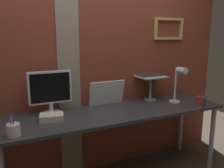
{
  "coord_description": "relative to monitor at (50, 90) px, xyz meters",
  "views": [
    {
      "loc": [
        -0.82,
        -1.89,
        1.48
      ],
      "look_at": [
        0.15,
        0.19,
        1.0
      ],
      "focal_mm": 37.69,
      "sensor_mm": 36.0,
      "label": 1
    }
  ],
  "objects": [
    {
      "name": "laptop",
      "position": [
        1.12,
        0.08,
        0.1
      ],
      "size": [
        0.31,
        0.33,
        0.24
      ],
      "color": "white",
      "rests_on": "laptop_stand"
    },
    {
      "name": "paper_clutter_stack",
      "position": [
        -0.03,
        -0.19,
        -0.2
      ],
      "size": [
        0.22,
        0.17,
        0.06
      ],
      "primitive_type": "cube",
      "rotation": [
        0.0,
        0.0,
        -0.19
      ],
      "color": "silver",
      "rests_on": "desk"
    },
    {
      "name": "coffee_mug",
      "position": [
        1.48,
        -0.4,
        -0.18
      ],
      "size": [
        0.13,
        0.1,
        0.1
      ],
      "color": "maroon",
      "rests_on": "desk"
    },
    {
      "name": "monitor",
      "position": [
        0.0,
        0.0,
        0.0
      ],
      "size": [
        0.4,
        0.18,
        0.41
      ],
      "color": "white",
      "rests_on": "desk"
    },
    {
      "name": "laptop_stand",
      "position": [
        1.12,
        0.0,
        -0.05
      ],
      "size": [
        0.28,
        0.22,
        0.27
      ],
      "color": "gray",
      "rests_on": "desk"
    },
    {
      "name": "desk_lamp",
      "position": [
        1.31,
        -0.24,
        0.02
      ],
      "size": [
        0.12,
        0.2,
        0.4
      ],
      "color": "white",
      "rests_on": "desk"
    },
    {
      "name": "pen_cup",
      "position": [
        -0.35,
        -0.4,
        -0.18
      ],
      "size": [
        0.1,
        0.1,
        0.18
      ],
      "color": "white",
      "rests_on": "desk"
    },
    {
      "name": "desk",
      "position": [
        0.59,
        -0.19,
        -0.3
      ],
      "size": [
        2.24,
        0.62,
        0.75
      ],
      "color": "#333338",
      "rests_on": "ground_plane"
    },
    {
      "name": "brick_wall_back",
      "position": [
        0.44,
        0.18,
        0.33
      ],
      "size": [
        3.33,
        0.15,
        2.62
      ],
      "color": "brown",
      "rests_on": "ground_plane"
    },
    {
      "name": "whiteboard_panel",
      "position": [
        0.59,
        0.03,
        -0.1
      ],
      "size": [
        0.38,
        0.08,
        0.26
      ],
      "primitive_type": "cube",
      "rotation": [
        0.24,
        0.0,
        0.0
      ],
      "color": "white",
      "rests_on": "desk"
    }
  ]
}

